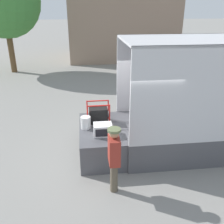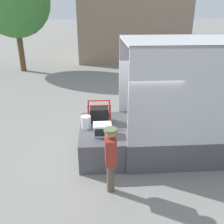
{
  "view_description": "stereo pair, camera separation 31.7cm",
  "coord_description": "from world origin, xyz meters",
  "px_view_note": "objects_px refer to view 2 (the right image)",
  "views": [
    {
      "loc": [
        -1.04,
        -6.39,
        4.03
      ],
      "look_at": [
        -0.31,
        -0.2,
        1.37
      ],
      "focal_mm": 40.0,
      "sensor_mm": 36.0,
      "label": 1
    },
    {
      "loc": [
        -0.72,
        -6.42,
        4.03
      ],
      "look_at": [
        -0.31,
        -0.2,
        1.37
      ],
      "focal_mm": 40.0,
      "sensor_mm": 36.0,
      "label": 2
    }
  ],
  "objects_px": {
    "worker_person": "(111,155)",
    "street_tree": "(14,1)",
    "microwave": "(102,129)",
    "portable_generator": "(100,115)",
    "orange_bucket": "(86,122)"
  },
  "relations": [
    {
      "from": "portable_generator",
      "to": "street_tree",
      "type": "distance_m",
      "value": 11.72
    },
    {
      "from": "portable_generator",
      "to": "worker_person",
      "type": "bearing_deg",
      "value": -84.67
    },
    {
      "from": "street_tree",
      "to": "microwave",
      "type": "bearing_deg",
      "value": -65.55
    },
    {
      "from": "worker_person",
      "to": "street_tree",
      "type": "distance_m",
      "value": 13.65
    },
    {
      "from": "worker_person",
      "to": "portable_generator",
      "type": "bearing_deg",
      "value": 95.33
    },
    {
      "from": "worker_person",
      "to": "street_tree",
      "type": "relative_size",
      "value": 0.25
    },
    {
      "from": "orange_bucket",
      "to": "street_tree",
      "type": "bearing_deg",
      "value": 113.32
    },
    {
      "from": "portable_generator",
      "to": "worker_person",
      "type": "height_order",
      "value": "worker_person"
    },
    {
      "from": "orange_bucket",
      "to": "portable_generator",
      "type": "bearing_deg",
      "value": 41.9
    },
    {
      "from": "microwave",
      "to": "street_tree",
      "type": "xyz_separation_m",
      "value": [
        -4.97,
        10.94,
        3.31
      ]
    },
    {
      "from": "portable_generator",
      "to": "street_tree",
      "type": "height_order",
      "value": "street_tree"
    },
    {
      "from": "orange_bucket",
      "to": "street_tree",
      "type": "height_order",
      "value": "street_tree"
    },
    {
      "from": "microwave",
      "to": "portable_generator",
      "type": "relative_size",
      "value": 0.73
    },
    {
      "from": "microwave",
      "to": "worker_person",
      "type": "bearing_deg",
      "value": -83.57
    },
    {
      "from": "microwave",
      "to": "portable_generator",
      "type": "height_order",
      "value": "portable_generator"
    }
  ]
}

